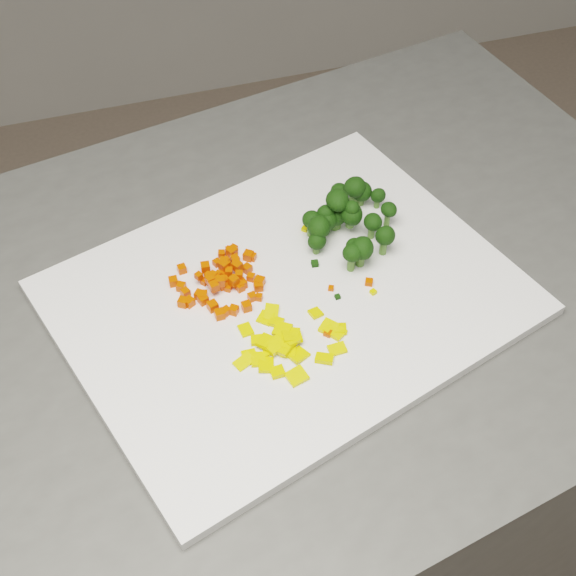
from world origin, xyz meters
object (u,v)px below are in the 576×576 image
object	(u,v)px
carrot_pile	(219,273)
broccoli_pile	(350,216)
cutting_board	(288,298)
pepper_pile	(287,335)
counter_block	(290,471)

from	to	relation	value
carrot_pile	broccoli_pile	distance (m)	0.17
cutting_board	broccoli_pile	distance (m)	0.13
pepper_pile	counter_block	bearing A→B (deg)	70.99
cutting_board	broccoli_pile	world-z (taller)	broccoli_pile
counter_block	carrot_pile	bearing A→B (deg)	168.42
counter_block	cutting_board	xyz separation A→B (m)	(-0.01, -0.02, 0.46)
carrot_pile	pepper_pile	size ratio (longest dim) A/B	0.86
broccoli_pile	carrot_pile	bearing A→B (deg)	-169.86
cutting_board	carrot_pile	size ratio (longest dim) A/B	4.50
cutting_board	broccoli_pile	bearing A→B (deg)	35.93
counter_block	broccoli_pile	world-z (taller)	broccoli_pile
cutting_board	counter_block	bearing A→B (deg)	67.19
pepper_pile	cutting_board	bearing A→B (deg)	72.50
pepper_pile	carrot_pile	bearing A→B (deg)	115.62
cutting_board	carrot_pile	world-z (taller)	carrot_pile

